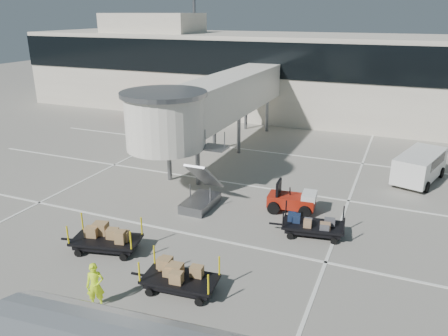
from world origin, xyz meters
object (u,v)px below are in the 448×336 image
at_px(box_cart_near, 181,279).
at_px(suitcase_cart, 312,226).
at_px(minivan, 420,164).
at_px(belt_loader, 149,109).
at_px(ground_worker, 95,286).
at_px(box_cart_far, 104,240).
at_px(baggage_tug, 293,201).

bearing_deg(box_cart_near, suitcase_cart, 54.24).
height_order(suitcase_cart, minivan, minivan).
xyz_separation_m(minivan, belt_loader, (-25.15, 8.42, -0.26)).
distance_m(ground_worker, belt_loader, 30.28).
distance_m(box_cart_near, belt_loader, 29.79).
relative_size(box_cart_far, minivan, 0.72).
xyz_separation_m(ground_worker, minivan, (10.74, 18.21, 0.22)).
relative_size(suitcase_cart, minivan, 0.69).
xyz_separation_m(suitcase_cart, belt_loader, (-20.47, 18.25, 0.38)).
xyz_separation_m(baggage_tug, box_cart_near, (-2.14, -8.67, -0.07)).
bearing_deg(suitcase_cart, belt_loader, 129.20).
height_order(ground_worker, minivan, minivan).
distance_m(ground_worker, minivan, 21.14).
distance_m(baggage_tug, belt_loader, 24.74).
bearing_deg(box_cart_near, baggage_tug, 70.51).
distance_m(minivan, belt_loader, 26.53).
bearing_deg(box_cart_near, belt_loader, 118.64).
distance_m(baggage_tug, ground_worker, 11.59).
height_order(ground_worker, belt_loader, belt_loader).
xyz_separation_m(suitcase_cart, minivan, (4.69, 9.83, 0.64)).
xyz_separation_m(baggage_tug, minivan, (6.24, 7.53, 0.50)).
xyz_separation_m(box_cart_near, belt_loader, (-16.77, 24.62, 0.31)).
height_order(suitcase_cart, box_cart_near, suitcase_cart).
height_order(box_cart_far, ground_worker, ground_worker).
relative_size(box_cart_far, belt_loader, 0.78).
xyz_separation_m(box_cart_far, minivan, (12.95, 14.84, 0.56)).
bearing_deg(minivan, box_cart_far, -114.48).
bearing_deg(box_cart_near, ground_worker, -145.09).
bearing_deg(baggage_tug, minivan, 45.57).
distance_m(baggage_tug, suitcase_cart, 2.78).
bearing_deg(suitcase_cart, ground_worker, -134.92).
height_order(box_cart_near, minivan, minivan).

